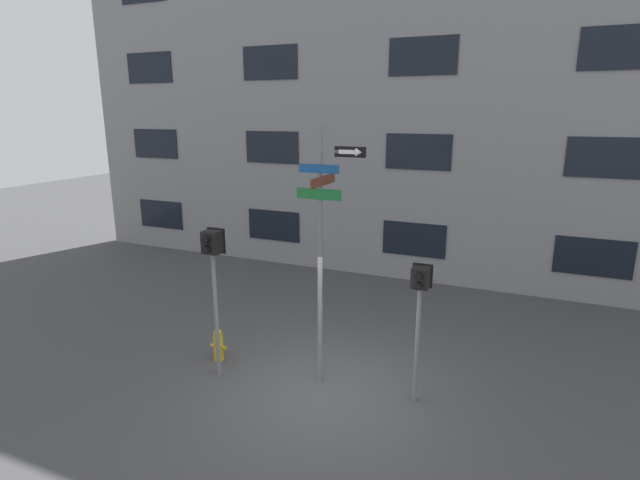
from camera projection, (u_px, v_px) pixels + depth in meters
ground_plane at (325, 393)px, 9.23m from camera, size 60.00×60.00×0.00m
building_facade at (425, 57)px, 14.01m from camera, size 24.00×0.63×13.06m
street_sign_pole at (323, 238)px, 8.92m from camera, size 1.26×1.05×4.80m
pedestrian_signal_left at (213, 262)px, 9.28m from camera, size 0.38×0.40×2.95m
pedestrian_signal_right at (420, 298)px, 8.49m from camera, size 0.35×0.40×2.54m
fire_hydrant at (218, 345)px, 10.36m from camera, size 0.36×0.20×0.70m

